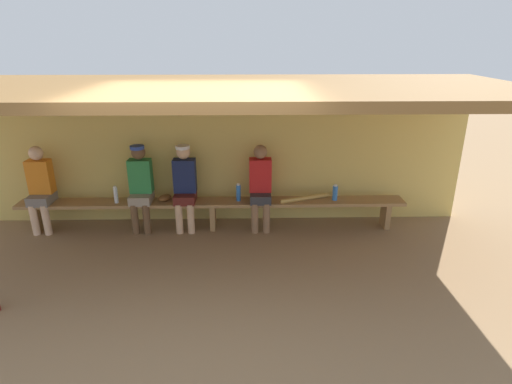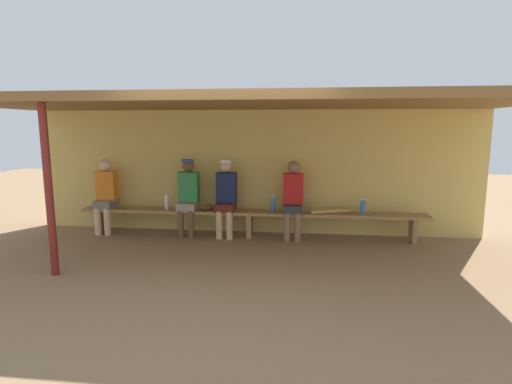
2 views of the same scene
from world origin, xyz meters
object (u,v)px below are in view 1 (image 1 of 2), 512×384
(water_bottle_green, at_px, (116,195))
(water_bottle_orange, at_px, (335,193))
(water_bottle_blue, at_px, (238,193))
(baseball_glove_tan, at_px, (165,198))
(bench, at_px, (213,205))
(baseball_bat, at_px, (305,198))
(player_in_blue, at_px, (185,184))
(player_near_post, at_px, (260,184))
(player_rightmost, at_px, (140,184))
(player_shirtless_tan, at_px, (40,186))

(water_bottle_green, relative_size, water_bottle_orange, 1.06)
(water_bottle_blue, bearing_deg, baseball_glove_tan, 178.41)
(bench, distance_m, baseball_bat, 1.45)
(player_in_blue, height_order, water_bottle_blue, player_in_blue)
(baseball_bat, bearing_deg, player_near_post, 159.93)
(baseball_glove_tan, bearing_deg, player_near_post, -60.98)
(player_rightmost, xyz_separation_m, baseball_bat, (2.53, -0.00, -0.25))
(water_bottle_orange, bearing_deg, baseball_glove_tan, 179.09)
(water_bottle_blue, bearing_deg, bench, -178.96)
(water_bottle_green, height_order, water_bottle_orange, water_bottle_green)
(water_bottle_orange, xyz_separation_m, baseball_glove_tan, (-2.66, 0.04, -0.08))
(water_bottle_blue, relative_size, water_bottle_orange, 1.09)
(player_near_post, xyz_separation_m, baseball_glove_tan, (-1.49, 0.04, -0.22))
(water_bottle_green, xyz_separation_m, water_bottle_orange, (3.39, 0.04, -0.01))
(player_shirtless_tan, bearing_deg, water_bottle_green, -2.17)
(water_bottle_green, relative_size, baseball_glove_tan, 1.13)
(player_near_post, bearing_deg, water_bottle_orange, -0.28)
(player_rightmost, relative_size, player_near_post, 1.01)
(baseball_bat, bearing_deg, water_bottle_blue, 159.77)
(player_in_blue, distance_m, baseball_bat, 1.88)
(player_in_blue, xyz_separation_m, water_bottle_orange, (2.33, -0.01, -0.16))
(water_bottle_blue, height_order, water_bottle_orange, water_bottle_blue)
(player_in_blue, height_order, water_bottle_green, player_in_blue)
(baseball_bat, bearing_deg, player_rightmost, 160.10)
(player_rightmost, xyz_separation_m, water_bottle_green, (-0.38, -0.04, -0.16))
(water_bottle_blue, height_order, baseball_glove_tan, water_bottle_blue)
(water_bottle_orange, bearing_deg, player_in_blue, 179.85)
(player_near_post, distance_m, baseball_glove_tan, 1.51)
(player_near_post, relative_size, baseball_bat, 1.60)
(water_bottle_blue, bearing_deg, player_in_blue, -179.73)
(player_rightmost, height_order, water_bottle_orange, player_rightmost)
(player_near_post, bearing_deg, player_shirtless_tan, 180.00)
(water_bottle_blue, distance_m, baseball_bat, 1.04)
(player_near_post, height_order, baseball_glove_tan, player_near_post)
(player_shirtless_tan, relative_size, player_near_post, 1.00)
(player_in_blue, bearing_deg, baseball_bat, -0.11)
(water_bottle_green, bearing_deg, baseball_bat, 0.79)
(player_shirtless_tan, bearing_deg, baseball_glove_tan, 1.11)
(player_near_post, distance_m, baseball_bat, 0.73)
(bench, distance_m, water_bottle_orange, 1.93)
(bench, distance_m, player_shirtless_tan, 2.64)
(baseball_glove_tan, bearing_deg, bench, -62.62)
(player_in_blue, distance_m, player_shirtless_tan, 2.20)
(bench, bearing_deg, baseball_glove_tan, 176.96)
(player_near_post, xyz_separation_m, water_bottle_green, (-2.22, -0.04, -0.14))
(water_bottle_green, bearing_deg, water_bottle_orange, 0.64)
(player_near_post, relative_size, baseball_glove_tan, 5.56)
(player_rightmost, height_order, water_bottle_green, player_rightmost)
(bench, relative_size, player_in_blue, 4.46)
(player_in_blue, bearing_deg, player_rightmost, 180.00)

